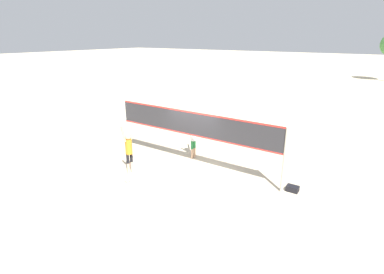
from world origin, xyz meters
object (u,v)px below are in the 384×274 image
at_px(volleyball_net, 192,128).
at_px(gear_bag, 292,189).
at_px(player_spiker, 129,148).
at_px(volleyball, 127,179).
at_px(player_blocker, 193,135).

height_order(volleyball_net, gear_bag, volleyball_net).
height_order(player_spiker, volleyball, player_spiker).
bearing_deg(player_blocker, gear_bag, 83.15).
bearing_deg(gear_bag, player_blocker, 173.15).
xyz_separation_m(player_blocker, gear_bag, (4.85, -0.58, -1.02)).
distance_m(player_spiker, gear_bag, 6.59).
bearing_deg(player_spiker, gear_bag, -69.57).
distance_m(volleyball_net, player_blocker, 1.14).
bearing_deg(volleyball, gear_bag, 27.62).
xyz_separation_m(volleyball_net, volleyball, (-1.26, -2.69, -1.64)).
relative_size(player_blocker, gear_bag, 4.87).
bearing_deg(player_blocker, volleyball, -12.30).
xyz_separation_m(volleyball, gear_bag, (5.61, 2.94, 0.00)).
height_order(volleyball_net, player_spiker, volleyball_net).
relative_size(player_spiker, player_blocker, 0.99).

